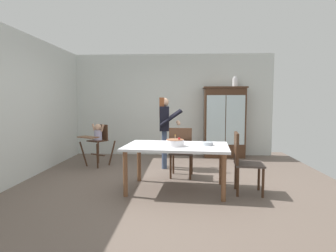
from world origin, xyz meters
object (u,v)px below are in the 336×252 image
at_px(dining_table, 177,150).
at_px(dining_chair_right_end, 243,158).
at_px(dining_chair_far_side, 181,149).
at_px(serving_bowl, 208,144).
at_px(birthday_cake, 175,143).
at_px(china_cabinet, 224,122).
at_px(adult_person, 165,124).
at_px(high_chair_with_toddler, 98,137).
at_px(ceramic_vase, 235,82).

xyz_separation_m(dining_table, dining_chair_right_end, (1.04, -0.10, -0.10)).
bearing_deg(dining_chair_far_side, serving_bowl, 126.69).
height_order(dining_table, birthday_cake, birthday_cake).
relative_size(china_cabinet, adult_person, 1.19).
height_order(serving_bowl, dining_chair_far_side, dining_chair_far_side).
bearing_deg(china_cabinet, high_chair_with_toddler, -158.35).
height_order(high_chair_with_toddler, birthday_cake, high_chair_with_toddler).
relative_size(high_chair_with_toddler, serving_bowl, 5.28).
height_order(ceramic_vase, birthday_cake, ceramic_vase).
bearing_deg(dining_table, dining_chair_far_side, 84.79).
bearing_deg(ceramic_vase, dining_chair_far_side, -123.04).
bearing_deg(dining_chair_right_end, high_chair_with_toddler, 64.22).
relative_size(high_chair_with_toddler, dining_chair_right_end, 0.99).
height_order(adult_person, serving_bowl, adult_person).
bearing_deg(ceramic_vase, serving_bowl, -108.29).
height_order(china_cabinet, high_chair_with_toddler, china_cabinet).
relative_size(china_cabinet, dining_chair_far_side, 1.90).
xyz_separation_m(china_cabinet, adult_person, (-1.47, -1.28, 0.05)).
distance_m(ceramic_vase, high_chair_with_toddler, 3.67).
bearing_deg(dining_table, dining_chair_right_end, -5.26).
distance_m(dining_table, dining_chair_far_side, 0.74).
relative_size(adult_person, serving_bowl, 8.50).
distance_m(ceramic_vase, dining_chair_far_side, 2.86).
height_order(ceramic_vase, serving_bowl, ceramic_vase).
distance_m(china_cabinet, adult_person, 1.95).
xyz_separation_m(high_chair_with_toddler, birthday_cake, (1.78, -1.74, 0.14)).
bearing_deg(dining_chair_far_side, birthday_cake, 89.86).
bearing_deg(dining_chair_right_end, dining_chair_far_side, 55.30).
bearing_deg(ceramic_vase, dining_chair_right_end, -97.62).
xyz_separation_m(birthday_cake, dining_chair_far_side, (0.09, 0.83, -0.24)).
xyz_separation_m(serving_bowl, dining_chair_far_side, (-0.43, 0.72, -0.21)).
distance_m(china_cabinet, ceramic_vase, 1.05).
relative_size(dining_table, birthday_cake, 6.21).
height_order(china_cabinet, serving_bowl, china_cabinet).
xyz_separation_m(adult_person, birthday_cake, (0.27, -1.64, -0.17)).
bearing_deg(adult_person, china_cabinet, -52.51).
relative_size(dining_table, dining_chair_right_end, 1.81).
height_order(ceramic_vase, dining_table, ceramic_vase).
bearing_deg(serving_bowl, birthday_cake, -168.90).
relative_size(ceramic_vase, dining_chair_right_end, 0.28).
bearing_deg(adult_person, dining_chair_right_end, -144.47).
height_order(birthday_cake, dining_chair_right_end, dining_chair_right_end).
xyz_separation_m(ceramic_vase, birthday_cake, (-1.45, -2.92, -1.15)).
distance_m(adult_person, dining_table, 1.60).
bearing_deg(adult_person, dining_table, -172.85).
bearing_deg(serving_bowl, china_cabinet, 76.44).
height_order(ceramic_vase, adult_person, ceramic_vase).
bearing_deg(high_chair_with_toddler, ceramic_vase, 50.00).
xyz_separation_m(ceramic_vase, dining_chair_right_end, (-0.39, -2.92, -1.38)).
bearing_deg(dining_chair_right_end, birthday_cake, 95.66).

